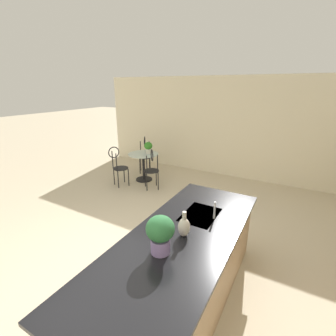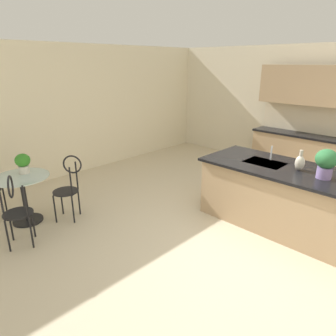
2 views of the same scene
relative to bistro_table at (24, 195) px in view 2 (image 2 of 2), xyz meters
name	(u,v)px [view 2 (image 2 of 2)]	position (x,y,z in m)	size (l,w,h in m)	color
ground_plane	(244,245)	(2.74, 1.77, -0.45)	(40.00, 40.00, 0.00)	beige
wall_left_window	(74,111)	(-1.52, 1.77, 0.90)	(0.12, 7.80, 2.70)	beige
kitchen_island	(297,201)	(3.04, 2.62, 0.02)	(2.80, 1.06, 0.92)	tan
back_counter_run	(311,155)	(2.34, 4.98, 0.05)	(2.44, 0.64, 1.52)	tan
upper_cabinet_run	(322,86)	(2.34, 4.95, 1.45)	(2.40, 0.36, 0.76)	tan
bistro_table	(24,195)	(0.00, 0.00, 0.00)	(0.80, 0.80, 0.74)	black
chair_by_island	(16,208)	(0.63, -0.32, 0.13)	(0.52, 0.51, 1.04)	black
chair_toward_desk	(69,185)	(0.41, 0.53, 0.13)	(0.54, 0.54, 1.04)	black
sink_faucet	(271,153)	(2.49, 2.80, 0.58)	(0.02, 0.02, 0.22)	#B2B5BA
potted_plant_on_table	(23,162)	(-0.10, 0.10, 0.47)	(0.22, 0.22, 0.31)	beige
potted_plant_counter_near	(326,162)	(3.34, 2.56, 0.69)	(0.27, 0.27, 0.39)	#7A669E
vase_on_counter	(300,163)	(2.99, 2.64, 0.58)	(0.13, 0.13, 0.29)	#BCB29E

